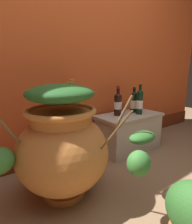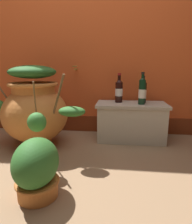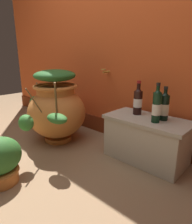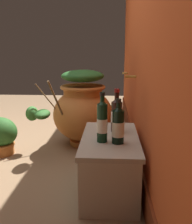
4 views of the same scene
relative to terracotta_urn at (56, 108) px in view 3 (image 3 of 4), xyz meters
The scene contains 8 objects.
ground_plane 0.79m from the terracotta_urn, 56.52° to the right, with size 7.00×7.00×0.00m, color #896B4C.
back_wall 1.17m from the terracotta_urn, 58.64° to the left, with size 4.40×0.33×2.60m.
terracotta_urn is the anchor object (origin of this frame).
stone_ledge 1.01m from the terracotta_urn, 17.33° to the left, with size 0.74×0.39×0.40m.
wine_bottle_left 1.09m from the terracotta_urn, 13.08° to the left, with size 0.07×0.07×0.33m.
wine_bottle_middle 0.90m from the terracotta_urn, 22.72° to the left, with size 0.08×0.08×0.32m.
wine_bottle_right 1.13m from the terracotta_urn, 17.94° to the left, with size 0.08×0.08×0.29m.
potted_shrub 0.86m from the terracotta_urn, 66.46° to the right, with size 0.26×0.33×0.37m.
Camera 3 is at (1.37, -0.66, 0.95)m, focal length 31.68 mm.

